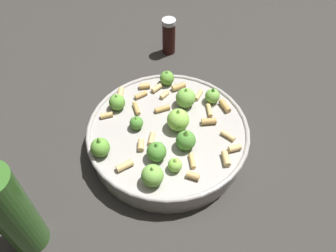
% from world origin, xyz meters
% --- Properties ---
extents(ground_plane, '(2.40, 2.40, 0.00)m').
position_xyz_m(ground_plane, '(0.00, 0.00, 0.00)').
color(ground_plane, '#2D2B28').
extents(cooking_pan, '(0.33, 0.33, 0.10)m').
position_xyz_m(cooking_pan, '(0.00, -0.00, 0.03)').
color(cooking_pan, '#9E9993').
rests_on(cooking_pan, ground).
extents(pepper_shaker, '(0.04, 0.04, 0.10)m').
position_xyz_m(pepper_shaker, '(-0.17, -0.27, 0.05)').
color(pepper_shaker, '#33140F').
rests_on(pepper_shaker, ground).
extents(olive_oil_bottle, '(0.06, 0.06, 0.25)m').
position_xyz_m(olive_oil_bottle, '(0.31, 0.05, 0.11)').
color(olive_oil_bottle, '#336023').
rests_on(olive_oil_bottle, ground).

